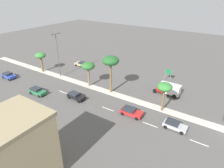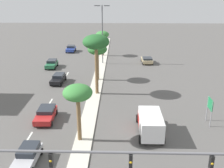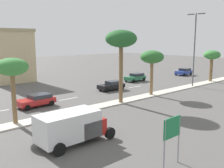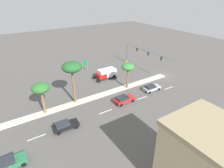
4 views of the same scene
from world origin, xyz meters
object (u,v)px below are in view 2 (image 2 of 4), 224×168
Objects in this scene: palm_tree_center at (97,50)px; sedan_tan_outboard at (147,60)px; palm_tree_mid at (102,36)px; sedan_black_inboard at (58,78)px; sedan_red_leading at (46,114)px; street_lamp_front at (102,31)px; palm_tree_front at (96,43)px; sedan_silver_mid at (28,156)px; box_truck at (150,123)px; directional_road_sign at (210,106)px; sedan_blue_far at (71,49)px; sedan_green_trailing at (52,64)px; palm_tree_far at (78,94)px.

palm_tree_center is 14.77m from sedan_tan_outboard.
sedan_black_inboard is (-6.13, -18.39, -3.85)m from palm_tree_mid.
street_lamp_front is at bearing 78.01° from sedan_red_leading.
palm_tree_front is 6.54m from palm_tree_center.
box_truck is at bearing 24.62° from sedan_silver_mid.
palm_tree_mid is (-0.19, 16.87, -0.51)m from palm_tree_center.
directional_road_sign is 0.80× the size of sedan_blue_far.
directional_road_sign is 0.27× the size of street_lamp_front.
sedan_black_inboard is (-15.60, -12.15, 0.02)m from sedan_tan_outboard.
sedan_green_trailing is at bearing 126.65° from palm_tree_front.
sedan_blue_far is at bearing 111.50° from box_truck.
sedan_blue_far is at bearing 149.95° from sedan_tan_outboard.
sedan_black_inboard is (-20.02, 13.24, -1.46)m from directional_road_sign.
directional_road_sign reaches higher than sedan_tan_outboard.
sedan_silver_mid is at bearing -101.28° from palm_tree_center.
palm_tree_far reaches higher than sedan_tan_outboard.
sedan_blue_far is at bearing 107.56° from palm_tree_front.
sedan_black_inboard is at bearing -85.34° from sedan_blue_far.
palm_tree_mid is at bearing 90.66° from palm_tree_center.
sedan_tan_outboard is at bearing 60.24° from sedan_red_leading.
directional_road_sign is 0.73× the size of sedan_black_inboard.
street_lamp_front is 2.88× the size of sedan_silver_mid.
sedan_blue_far is 22.29m from sedan_black_inboard.
sedan_green_trailing is at bearing -133.90° from palm_tree_mid.
palm_tree_center reaches higher than sedan_silver_mid.
palm_tree_center is at bearing -131.09° from sedan_tan_outboard.
palm_tree_center is 7.83m from sedan_black_inboard.
street_lamp_front is 2.97× the size of sedan_blue_far.
sedan_tan_outboard is 0.68× the size of box_truck.
sedan_silver_mid is (-18.16, -7.62, -1.46)m from directional_road_sign.
sedan_tan_outboard is 0.91× the size of sedan_red_leading.
palm_tree_far is 7.64m from sedan_red_leading.
directional_road_sign is 41.67m from sedan_blue_far.
palm_tree_mid is (-13.89, 31.63, 2.39)m from directional_road_sign.
palm_tree_front is (0.76, 12.54, 2.37)m from palm_tree_far.
palm_tree_far is 18.64m from palm_tree_center.
palm_tree_far is at bearing -78.89° from sedan_blue_far.
sedan_silver_mid is 0.96× the size of sedan_green_trailing.
box_truck reaches higher than sedan_silver_mid.
street_lamp_front is 14.68m from sedan_blue_far.
palm_tree_mid is at bearing -25.77° from sedan_blue_far.
palm_tree_center is 10.31m from street_lamp_front.
sedan_blue_far reaches higher than sedan_tan_outboard.
palm_tree_mid is 0.48× the size of street_lamp_front.
sedan_red_leading is at bearing -101.99° from street_lamp_front.
sedan_black_inboard is at bearing 145.53° from palm_tree_front.
directional_road_sign is 0.79× the size of sedan_tan_outboard.
sedan_silver_mid is 29.99m from sedan_green_trailing.
sedan_green_trailing reaches higher than sedan_tan_outboard.
palm_tree_front is 23.15m from palm_tree_mid.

